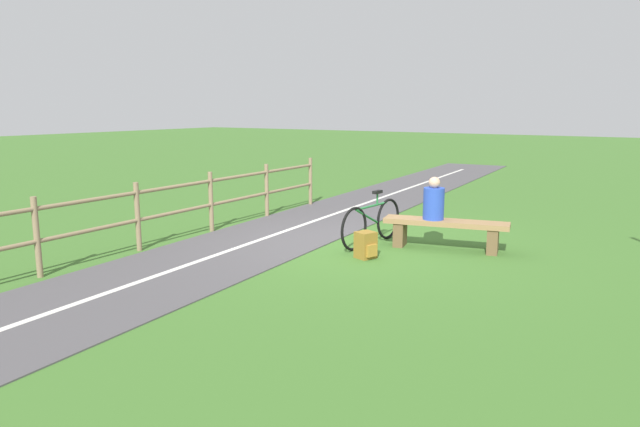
# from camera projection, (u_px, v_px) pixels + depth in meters

# --- Properties ---
(ground_plane) EXTENTS (80.00, 80.00, 0.00)m
(ground_plane) POSITION_uv_depth(u_px,v_px,m) (355.00, 244.00, 9.46)
(ground_plane) COLOR #3D6B28
(paved_path) EXTENTS (4.45, 36.07, 0.02)m
(paved_path) POSITION_uv_depth(u_px,v_px,m) (98.00, 297.00, 6.80)
(paved_path) COLOR #4C494C
(paved_path) RESTS_ON ground_plane
(path_centre_line) EXTENTS (2.07, 31.95, 0.00)m
(path_centre_line) POSITION_uv_depth(u_px,v_px,m) (98.00, 296.00, 6.80)
(path_centre_line) COLOR silver
(path_centre_line) RESTS_ON paved_path
(bench) EXTENTS (1.97, 0.79, 0.47)m
(bench) POSITION_uv_depth(u_px,v_px,m) (446.00, 229.00, 9.04)
(bench) COLOR #937047
(bench) RESTS_ON ground_plane
(person_seated) EXTENTS (0.39, 0.39, 0.67)m
(person_seated) POSITION_uv_depth(u_px,v_px,m) (434.00, 202.00, 9.04)
(person_seated) COLOR #2847B7
(person_seated) RESTS_ON bench
(bicycle) EXTENTS (0.20, 1.72, 0.87)m
(bicycle) POSITION_uv_depth(u_px,v_px,m) (372.00, 222.00, 9.36)
(bicycle) COLOR black
(bicycle) RESTS_ON ground_plane
(backpack) EXTENTS (0.34, 0.33, 0.40)m
(backpack) POSITION_uv_depth(u_px,v_px,m) (366.00, 245.00, 8.54)
(backpack) COLOR olive
(backpack) RESTS_ON ground_plane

